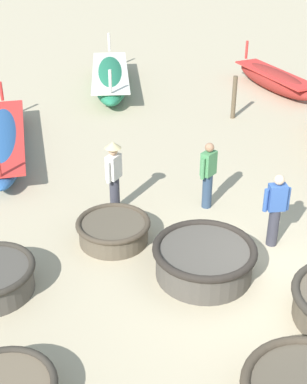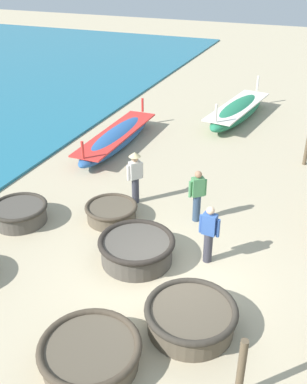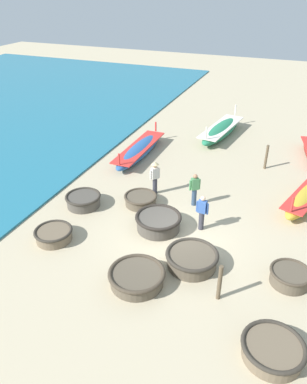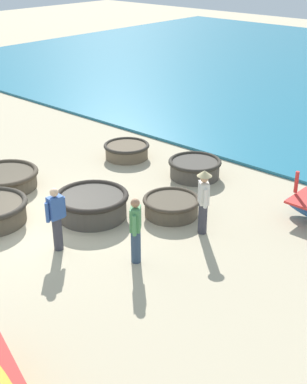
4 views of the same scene
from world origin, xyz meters
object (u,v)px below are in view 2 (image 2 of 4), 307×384
(coracle_front_left, at_px, (137,249))
(mooring_post_shoreline, at_px, (307,147))
(coracle_far_right, at_px, (191,317))
(long_boat_ochre_hull, at_px, (238,111))
(coracle_center, at_px, (111,212))
(fisherman_by_coracle, at_px, (209,233))
(mooring_post_mid_beach, at_px, (241,369))
(coracle_nearest, at_px, (90,353))
(fisherman_standing_right, at_px, (197,195))
(long_boat_green_hull, at_px, (117,138))
(fisherman_standing_left, at_px, (135,174))
(coracle_tilted, at_px, (20,213))

(coracle_front_left, height_order, mooring_post_shoreline, mooring_post_shoreline)
(coracle_far_right, height_order, long_boat_ochre_hull, long_boat_ochre_hull)
(coracle_center, bearing_deg, coracle_front_left, -45.57)
(fisherman_by_coracle, height_order, mooring_post_mid_beach, fisherman_by_coracle)
(coracle_nearest, height_order, mooring_post_mid_beach, mooring_post_mid_beach)
(coracle_far_right, relative_size, fisherman_standing_right, 1.22)
(mooring_post_mid_beach, bearing_deg, long_boat_green_hull, 126.60)
(coracle_front_left, distance_m, fisherman_by_coracle, 1.83)
(coracle_front_left, xyz_separation_m, fisherman_standing_left, (-1.22, 2.66, 0.60))
(fisherman_standing_right, xyz_separation_m, fisherman_standing_left, (-2.04, 0.31, 0.12))
(fisherman_standing_right, xyz_separation_m, mooring_post_shoreline, (2.51, 5.06, -0.16))
(mooring_post_mid_beach, bearing_deg, fisherman_by_coracle, 113.99)
(coracle_far_right, height_order, long_boat_green_hull, long_boat_green_hull)
(coracle_nearest, distance_m, fisherman_standing_left, 6.18)
(long_boat_ochre_hull, xyz_separation_m, fisherman_standing_left, (-1.24, -8.49, 0.55))
(long_boat_green_hull, xyz_separation_m, fisherman_standing_right, (4.51, -4.04, 0.49))
(fisherman_standing_left, xyz_separation_m, mooring_post_mid_beach, (4.43, -5.55, -0.28))
(coracle_center, bearing_deg, long_boat_green_hull, 114.44)
(coracle_center, xyz_separation_m, coracle_tilted, (-2.37, -1.08, 0.04))
(coracle_nearest, xyz_separation_m, fisherman_standing_left, (-1.70, 5.91, 0.67))
(coracle_front_left, xyz_separation_m, mooring_post_shoreline, (3.34, 7.42, 0.32))
(mooring_post_mid_beach, bearing_deg, mooring_post_shoreline, 89.31)
(mooring_post_shoreline, bearing_deg, coracle_nearest, -104.99)
(long_boat_ochre_hull, bearing_deg, coracle_tilted, -109.65)
(coracle_nearest, xyz_separation_m, coracle_tilted, (-4.30, 3.64, 0.02))
(coracle_far_right, distance_m, long_boat_green_hull, 9.86)
(coracle_center, bearing_deg, coracle_nearest, -67.77)
(long_boat_green_hull, bearing_deg, coracle_tilted, -91.24)
(coracle_front_left, relative_size, coracle_far_right, 1.00)
(coracle_front_left, bearing_deg, fisherman_standing_left, 114.54)
(coracle_nearest, relative_size, fisherman_by_coracle, 1.25)
(coracle_far_right, xyz_separation_m, mooring_post_shoreline, (1.38, 9.11, 0.36))
(coracle_front_left, height_order, coracle_tilted, coracle_front_left)
(fisherman_by_coracle, bearing_deg, coracle_center, 164.90)
(coracle_front_left, bearing_deg, mooring_post_shoreline, 65.78)
(coracle_center, distance_m, mooring_post_mid_beach, 6.39)
(coracle_center, xyz_separation_m, mooring_post_shoreline, (4.78, 5.94, 0.41))
(fisherman_standing_left, bearing_deg, fisherman_by_coracle, -35.27)
(coracle_front_left, height_order, fisherman_standing_left, fisherman_standing_left)
(fisherman_standing_right, distance_m, fisherman_standing_left, 2.07)
(fisherman_by_coracle, height_order, fisherman_standing_left, fisherman_standing_left)
(coracle_front_left, relative_size, fisherman_by_coracle, 1.22)
(coracle_nearest, height_order, mooring_post_shoreline, mooring_post_shoreline)
(coracle_nearest, bearing_deg, fisherman_by_coracle, 73.35)
(coracle_nearest, height_order, fisherman_by_coracle, fisherman_by_coracle)
(coracle_nearest, bearing_deg, coracle_tilted, 139.73)
(fisherman_standing_left, xyz_separation_m, mooring_post_shoreline, (4.55, 4.75, -0.28))
(coracle_nearest, relative_size, long_boat_ochre_hull, 0.35)
(long_boat_green_hull, xyz_separation_m, long_boat_ochre_hull, (3.71, 4.75, 0.07))
(mooring_post_shoreline, bearing_deg, coracle_tilted, -135.53)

